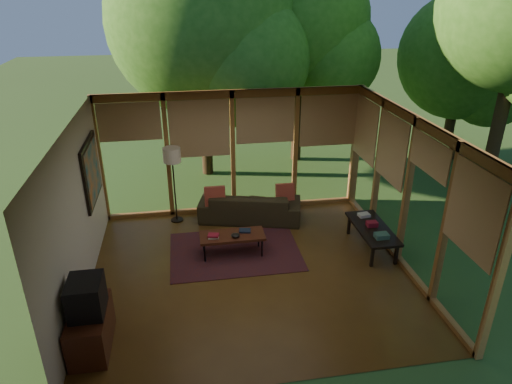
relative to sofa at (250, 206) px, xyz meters
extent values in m
plane|color=brown|center=(-0.29, -2.00, -0.31)|extent=(5.50, 5.50, 0.00)
plane|color=white|center=(-0.29, -2.00, 2.39)|extent=(5.50, 5.50, 0.00)
cube|color=beige|center=(-3.04, -2.00, 1.04)|extent=(0.04, 5.00, 2.70)
cube|color=beige|center=(-0.29, -4.50, 1.04)|extent=(5.50, 0.04, 2.70)
cube|color=#9C6830|center=(-0.29, 0.50, 1.04)|extent=(5.50, 0.12, 2.70)
cube|color=#9C6830|center=(2.46, -2.00, 1.04)|extent=(0.12, 5.00, 2.70)
plane|color=#335A22|center=(7.71, 6.00, -0.32)|extent=(40.00, 40.00, 0.00)
cylinder|color=#352713|center=(-0.72, 2.84, 2.16)|extent=(0.28, 0.28, 4.95)
sphere|color=#255B14|center=(-0.72, 2.84, 3.53)|extent=(4.46, 4.46, 4.46)
cylinder|color=#352713|center=(1.87, 3.52, 2.09)|extent=(0.28, 0.28, 4.81)
sphere|color=#255B14|center=(1.87, 3.52, 3.43)|extent=(3.60, 3.60, 3.60)
cylinder|color=#352713|center=(5.22, -0.36, 2.43)|extent=(0.28, 0.28, 5.49)
cylinder|color=#352713|center=(6.14, 2.76, 1.55)|extent=(0.28, 0.28, 3.72)
sphere|color=#255B14|center=(6.14, 2.76, 2.58)|extent=(3.35, 3.35, 3.35)
cube|color=maroon|center=(-0.49, -1.28, -0.31)|extent=(2.44, 1.73, 0.01)
imported|color=#332C19|center=(0.00, 0.00, 0.00)|extent=(2.29, 1.34, 0.63)
cube|color=maroon|center=(-0.75, -0.05, 0.28)|extent=(0.43, 0.23, 0.45)
cube|color=maroon|center=(0.75, -0.05, 0.26)|extent=(0.39, 0.21, 0.41)
cube|color=beige|center=(-0.89, -1.41, 0.13)|extent=(0.21, 0.16, 0.03)
cube|color=maroon|center=(-0.89, -1.41, 0.16)|extent=(0.23, 0.19, 0.03)
cube|color=black|center=(-0.29, -1.28, 0.13)|extent=(0.24, 0.20, 0.03)
ellipsoid|color=black|center=(-0.49, -1.46, 0.15)|extent=(0.16, 0.16, 0.07)
cube|color=#4E2315|center=(-2.76, -3.42, -0.01)|extent=(0.50, 1.00, 0.60)
cube|color=black|center=(-2.74, -3.42, 0.54)|extent=(0.45, 0.55, 0.50)
cube|color=#386251|center=(2.11, -1.97, 0.19)|extent=(0.24, 0.18, 0.09)
cube|color=maroon|center=(2.11, -1.52, 0.19)|extent=(0.20, 0.15, 0.09)
cube|color=beige|center=(2.11, -1.12, 0.17)|extent=(0.23, 0.18, 0.06)
cylinder|color=black|center=(-1.57, 0.17, -0.30)|extent=(0.26, 0.26, 0.03)
cylinder|color=black|center=(-1.57, 0.17, 0.48)|extent=(0.03, 0.03, 1.52)
cylinder|color=beige|center=(-1.57, 0.17, 1.19)|extent=(0.36, 0.36, 0.30)
cube|color=#4E2315|center=(-0.54, -1.36, 0.09)|extent=(1.20, 0.50, 0.05)
cylinder|color=black|center=(-1.07, -1.54, -0.13)|extent=(0.03, 0.03, 0.38)
cylinder|color=black|center=(-0.01, -1.54, -0.13)|extent=(0.03, 0.03, 0.38)
cylinder|color=black|center=(-1.07, -1.18, -0.13)|extent=(0.03, 0.03, 0.38)
cylinder|color=black|center=(-0.01, -1.18, -0.13)|extent=(0.03, 0.03, 0.38)
cube|color=black|center=(2.11, -1.57, 0.12)|extent=(0.60, 1.40, 0.05)
cube|color=black|center=(1.88, -2.17, -0.11)|extent=(0.05, 0.05, 0.40)
cube|color=black|center=(2.34, -2.17, -0.11)|extent=(0.05, 0.05, 0.40)
cube|color=black|center=(1.88, -0.97, -0.11)|extent=(0.05, 0.05, 0.40)
cube|color=black|center=(2.34, -0.97, -0.11)|extent=(0.05, 0.05, 0.40)
cube|color=black|center=(-3.01, -0.60, 1.24)|extent=(0.05, 1.35, 1.15)
cube|color=#195872|center=(-2.98, -0.60, 1.24)|extent=(0.02, 1.20, 1.00)
camera|label=1|loc=(-1.30, -8.67, 4.36)|focal=32.00mm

